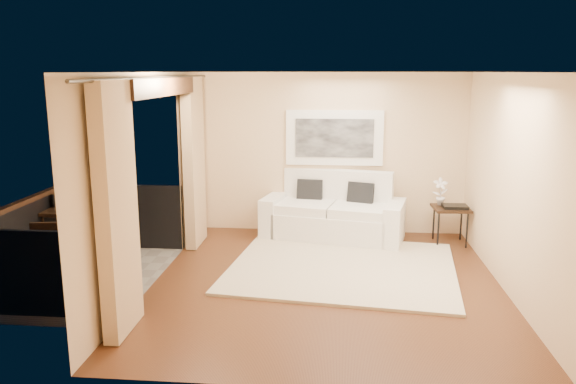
# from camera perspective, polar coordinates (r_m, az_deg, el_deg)

# --- Properties ---
(floor) EXTENTS (5.00, 5.00, 0.00)m
(floor) POSITION_cam_1_polar(r_m,az_deg,el_deg) (7.43, 3.88, -9.25)
(floor) COLOR #542E18
(floor) RESTS_ON ground
(room_shell) EXTENTS (5.00, 6.40, 5.00)m
(room_shell) POSITION_cam_1_polar(r_m,az_deg,el_deg) (7.28, -13.11, 10.36)
(room_shell) COLOR white
(room_shell) RESTS_ON ground
(balcony) EXTENTS (1.81, 2.60, 1.17)m
(balcony) POSITION_cam_1_polar(r_m,az_deg,el_deg) (8.13, -20.26, -6.77)
(balcony) COLOR #605B56
(balcony) RESTS_ON ground
(curtains) EXTENTS (0.16, 4.80, 2.64)m
(curtains) POSITION_cam_1_polar(r_m,az_deg,el_deg) (7.40, -12.53, 1.17)
(curtains) COLOR tan
(curtains) RESTS_ON ground
(artwork) EXTENTS (1.62, 0.07, 0.92)m
(artwork) POSITION_cam_1_polar(r_m,az_deg,el_deg) (9.45, 4.73, 5.50)
(artwork) COLOR white
(artwork) RESTS_ON room_shell
(rug) EXTENTS (3.37, 3.02, 0.04)m
(rug) POSITION_cam_1_polar(r_m,az_deg,el_deg) (7.98, 5.54, -7.59)
(rug) COLOR beige
(rug) RESTS_ON floor
(sofa) EXTENTS (2.42, 1.42, 1.09)m
(sofa) POSITION_cam_1_polar(r_m,az_deg,el_deg) (9.32, 4.68, -2.33)
(sofa) COLOR white
(sofa) RESTS_ON floor
(side_table) EXTENTS (0.58, 0.58, 0.60)m
(side_table) POSITION_cam_1_polar(r_m,az_deg,el_deg) (9.29, 16.22, -1.83)
(side_table) COLOR black
(side_table) RESTS_ON floor
(tray) EXTENTS (0.39, 0.29, 0.05)m
(tray) POSITION_cam_1_polar(r_m,az_deg,el_deg) (9.22, 16.60, -1.42)
(tray) COLOR black
(tray) RESTS_ON side_table
(orchid) EXTENTS (0.24, 0.17, 0.45)m
(orchid) POSITION_cam_1_polar(r_m,az_deg,el_deg) (9.32, 15.22, 0.04)
(orchid) COLOR white
(orchid) RESTS_ON side_table
(bistro_table) EXTENTS (0.70, 0.70, 0.80)m
(bistro_table) POSITION_cam_1_polar(r_m,az_deg,el_deg) (8.61, -21.19, -2.08)
(bistro_table) COLOR black
(bistro_table) RESTS_ON balcony
(balcony_chair_far) EXTENTS (0.40, 0.40, 0.90)m
(balcony_chair_far) POSITION_cam_1_polar(r_m,az_deg,el_deg) (8.80, -17.51, -2.83)
(balcony_chair_far) COLOR black
(balcony_chair_far) RESTS_ON balcony
(balcony_chair_near) EXTENTS (0.49, 0.50, 0.97)m
(balcony_chair_near) POSITION_cam_1_polar(r_m,az_deg,el_deg) (7.23, -23.12, -6.15)
(balcony_chair_near) COLOR black
(balcony_chair_near) RESTS_ON balcony
(ice_bucket) EXTENTS (0.18, 0.18, 0.20)m
(ice_bucket) POSITION_cam_1_polar(r_m,az_deg,el_deg) (8.71, -22.22, -0.78)
(ice_bucket) COLOR silver
(ice_bucket) RESTS_ON bistro_table
(candle) EXTENTS (0.06, 0.06, 0.07)m
(candle) POSITION_cam_1_polar(r_m,az_deg,el_deg) (8.66, -20.82, -1.18)
(candle) COLOR red
(candle) RESTS_ON bistro_table
(vase) EXTENTS (0.04, 0.04, 0.18)m
(vase) POSITION_cam_1_polar(r_m,az_deg,el_deg) (8.41, -22.29, -1.29)
(vase) COLOR white
(vase) RESTS_ON bistro_table
(glass_a) EXTENTS (0.06, 0.06, 0.12)m
(glass_a) POSITION_cam_1_polar(r_m,az_deg,el_deg) (8.45, -20.75, -1.32)
(glass_a) COLOR silver
(glass_a) RESTS_ON bistro_table
(glass_b) EXTENTS (0.06, 0.06, 0.12)m
(glass_b) POSITION_cam_1_polar(r_m,az_deg,el_deg) (8.54, -20.34, -1.16)
(glass_b) COLOR silver
(glass_b) RESTS_ON bistro_table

